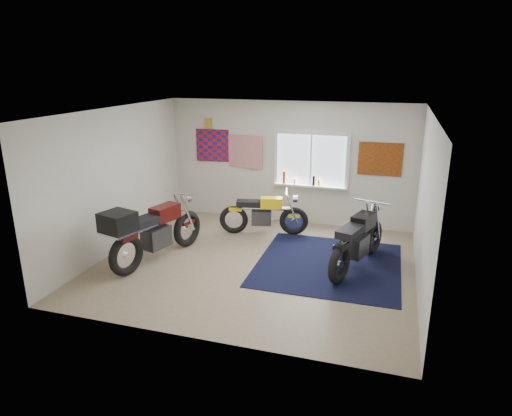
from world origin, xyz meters
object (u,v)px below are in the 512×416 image
(yellow_triumph, at_px, (263,215))
(black_chrome_bike, at_px, (358,242))
(navy_rug, at_px, (328,264))
(maroon_tourer, at_px, (151,231))

(yellow_triumph, height_order, black_chrome_bike, black_chrome_bike)
(yellow_triumph, bearing_deg, black_chrome_bike, -42.63)
(navy_rug, distance_m, black_chrome_bike, 0.68)
(yellow_triumph, relative_size, maroon_tourer, 0.82)
(black_chrome_bike, distance_m, maroon_tourer, 3.65)
(navy_rug, distance_m, yellow_triumph, 1.99)
(yellow_triumph, xyz_separation_m, black_chrome_bike, (2.04, -1.14, 0.07))
(black_chrome_bike, height_order, maroon_tourer, maroon_tourer)
(maroon_tourer, bearing_deg, navy_rug, -59.13)
(black_chrome_bike, bearing_deg, maroon_tourer, 121.65)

